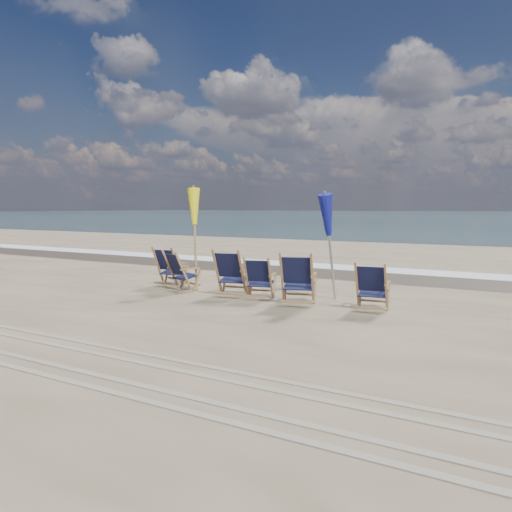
{
  "coord_description": "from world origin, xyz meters",
  "views": [
    {
      "loc": [
        5.33,
        -7.05,
        1.95
      ],
      "look_at": [
        0.0,
        2.2,
        0.9
      ],
      "focal_mm": 35.0,
      "sensor_mm": 36.0,
      "label": 1
    }
  ],
  "objects_px": {
    "beach_chair_0": "(177,267)",
    "beach_chair_3": "(270,279)",
    "beach_chair_1": "(183,272)",
    "beach_chair_5": "(386,288)",
    "beach_chair_4": "(312,280)",
    "umbrella_blue": "(331,218)",
    "umbrella_yellow": "(195,211)",
    "beach_chair_2": "(242,274)"
  },
  "relations": [
    {
      "from": "beach_chair_3",
      "to": "beach_chair_1",
      "type": "bearing_deg",
      "value": -9.91
    },
    {
      "from": "beach_chair_0",
      "to": "beach_chair_4",
      "type": "xyz_separation_m",
      "value": [
        3.81,
        -0.56,
        0.04
      ]
    },
    {
      "from": "beach_chair_0",
      "to": "umbrella_blue",
      "type": "bearing_deg",
      "value": 178.4
    },
    {
      "from": "beach_chair_1",
      "to": "umbrella_blue",
      "type": "relative_size",
      "value": 0.43
    },
    {
      "from": "beach_chair_0",
      "to": "umbrella_yellow",
      "type": "bearing_deg",
      "value": 170.65
    },
    {
      "from": "beach_chair_5",
      "to": "umbrella_blue",
      "type": "xyz_separation_m",
      "value": [
        -1.34,
        0.65,
        1.25
      ]
    },
    {
      "from": "beach_chair_4",
      "to": "umbrella_yellow",
      "type": "bearing_deg",
      "value": -25.0
    },
    {
      "from": "beach_chair_4",
      "to": "beach_chair_2",
      "type": "bearing_deg",
      "value": -19.92
    },
    {
      "from": "beach_chair_2",
      "to": "beach_chair_1",
      "type": "bearing_deg",
      "value": -5.39
    },
    {
      "from": "beach_chair_0",
      "to": "beach_chair_2",
      "type": "xyz_separation_m",
      "value": [
        2.14,
        -0.44,
        0.03
      ]
    },
    {
      "from": "beach_chair_3",
      "to": "beach_chair_4",
      "type": "distance_m",
      "value": 1.05
    },
    {
      "from": "beach_chair_0",
      "to": "beach_chair_2",
      "type": "distance_m",
      "value": 2.18
    },
    {
      "from": "beach_chair_0",
      "to": "umbrella_yellow",
      "type": "distance_m",
      "value": 1.48
    },
    {
      "from": "beach_chair_0",
      "to": "beach_chair_4",
      "type": "relative_size",
      "value": 0.93
    },
    {
      "from": "beach_chair_3",
      "to": "beach_chair_5",
      "type": "xyz_separation_m",
      "value": [
        2.44,
        -0.07,
        0.01
      ]
    },
    {
      "from": "beach_chair_1",
      "to": "beach_chair_3",
      "type": "height_order",
      "value": "beach_chair_1"
    },
    {
      "from": "beach_chair_3",
      "to": "beach_chair_5",
      "type": "bearing_deg",
      "value": 163.74
    },
    {
      "from": "beach_chair_2",
      "to": "beach_chair_5",
      "type": "relative_size",
      "value": 1.11
    },
    {
      "from": "beach_chair_5",
      "to": "umbrella_blue",
      "type": "relative_size",
      "value": 0.42
    },
    {
      "from": "beach_chair_2",
      "to": "umbrella_blue",
      "type": "xyz_separation_m",
      "value": [
        1.75,
        0.66,
        1.19
      ]
    },
    {
      "from": "beach_chair_2",
      "to": "umbrella_yellow",
      "type": "height_order",
      "value": "umbrella_yellow"
    },
    {
      "from": "beach_chair_2",
      "to": "beach_chair_5",
      "type": "height_order",
      "value": "beach_chair_2"
    },
    {
      "from": "beach_chair_1",
      "to": "beach_chair_2",
      "type": "distance_m",
      "value": 1.51
    },
    {
      "from": "beach_chair_5",
      "to": "beach_chair_3",
      "type": "bearing_deg",
      "value": -8.57
    },
    {
      "from": "beach_chair_3",
      "to": "umbrella_blue",
      "type": "distance_m",
      "value": 1.77
    },
    {
      "from": "beach_chair_2",
      "to": "beach_chair_5",
      "type": "distance_m",
      "value": 3.09
    },
    {
      "from": "beach_chair_0",
      "to": "beach_chair_1",
      "type": "xyz_separation_m",
      "value": [
        0.63,
        -0.55,
        -0.02
      ]
    },
    {
      "from": "beach_chair_0",
      "to": "beach_chair_3",
      "type": "relative_size",
      "value": 1.08
    },
    {
      "from": "beach_chair_1",
      "to": "beach_chair_5",
      "type": "height_order",
      "value": "beach_chair_1"
    },
    {
      "from": "beach_chair_1",
      "to": "beach_chair_3",
      "type": "bearing_deg",
      "value": -157.28
    },
    {
      "from": "beach_chair_0",
      "to": "beach_chair_2",
      "type": "height_order",
      "value": "beach_chair_2"
    },
    {
      "from": "beach_chair_4",
      "to": "umbrella_blue",
      "type": "xyz_separation_m",
      "value": [
        0.07,
        0.77,
        1.18
      ]
    },
    {
      "from": "beach_chair_2",
      "to": "beach_chair_3",
      "type": "xyz_separation_m",
      "value": [
        0.64,
        0.07,
        -0.07
      ]
    },
    {
      "from": "beach_chair_0",
      "to": "beach_chair_4",
      "type": "distance_m",
      "value": 3.85
    },
    {
      "from": "beach_chair_1",
      "to": "beach_chair_5",
      "type": "xyz_separation_m",
      "value": [
        4.6,
        0.11,
        -0.0
      ]
    },
    {
      "from": "beach_chair_2",
      "to": "beach_chair_5",
      "type": "bearing_deg",
      "value": 170.72
    },
    {
      "from": "umbrella_yellow",
      "to": "umbrella_blue",
      "type": "relative_size",
      "value": 1.06
    },
    {
      "from": "beach_chair_0",
      "to": "beach_chair_1",
      "type": "height_order",
      "value": "beach_chair_0"
    },
    {
      "from": "beach_chair_3",
      "to": "beach_chair_4",
      "type": "bearing_deg",
      "value": 154.99
    },
    {
      "from": "beach_chair_3",
      "to": "umbrella_blue",
      "type": "bearing_deg",
      "value": -166.74
    },
    {
      "from": "umbrella_blue",
      "to": "beach_chair_0",
      "type": "bearing_deg",
      "value": -176.81
    },
    {
      "from": "beach_chair_3",
      "to": "beach_chair_4",
      "type": "relative_size",
      "value": 0.86
    }
  ]
}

